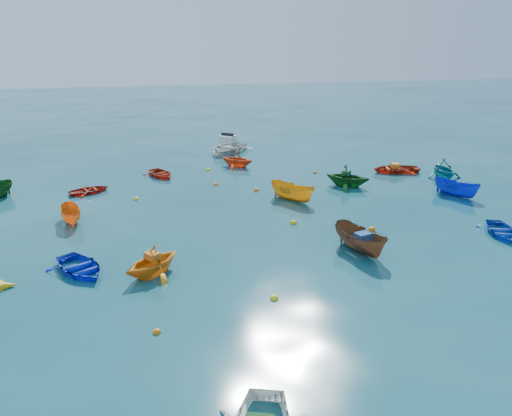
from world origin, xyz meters
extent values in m
plane|color=#093C45|center=(0.00, 0.00, 0.00)|extent=(160.00, 160.00, 0.00)
imported|color=#0F25C7|center=(-8.79, -0.38, 0.00)|extent=(3.46, 3.74, 0.63)
imported|color=brown|center=(3.71, -0.84, 0.00)|extent=(2.13, 3.56, 1.29)
imported|color=#0E3EB9|center=(11.53, -0.33, 0.00)|extent=(2.82, 3.29, 0.58)
imported|color=orange|center=(-5.76, -1.26, 0.00)|extent=(3.51, 3.46, 1.40)
imported|color=orange|center=(2.70, 7.07, 0.00)|extent=(2.85, 3.29, 1.24)
imported|color=teal|center=(14.47, 9.80, 0.00)|extent=(2.56, 2.92, 1.46)
imported|color=#AD1E0E|center=(-9.55, 11.20, 0.00)|extent=(3.01, 2.65, 0.52)
imported|color=orange|center=(-9.91, 5.89, 0.00)|extent=(1.55, 2.78, 1.02)
imported|color=#124F17|center=(7.07, 9.19, 0.00)|extent=(3.78, 3.69, 1.51)
imported|color=#B62A0F|center=(11.88, 11.80, 0.00)|extent=(3.65, 2.84, 0.70)
imported|color=#0F27BC|center=(12.94, 5.83, 0.00)|extent=(2.44, 3.09, 1.13)
imported|color=#AC230E|center=(-5.00, 14.19, 0.00)|extent=(2.86, 3.26, 0.56)
imported|color=#DA4614|center=(0.79, 15.79, 0.00)|extent=(3.42, 3.37, 1.36)
imported|color=silver|center=(0.85, 20.70, 0.00)|extent=(5.56, 5.79, 1.58)
cube|color=#194390|center=(3.75, -0.98, 0.81)|extent=(0.79, 0.67, 0.33)
cube|color=orange|center=(-5.73, -1.23, 0.84)|extent=(0.71, 0.73, 0.28)
cube|color=#10431E|center=(6.99, 9.25, 0.91)|extent=(0.77, 0.80, 0.31)
cube|color=orange|center=(11.78, 11.81, 0.50)|extent=(0.56, 0.69, 0.30)
sphere|color=orange|center=(-5.69, -5.70, 0.00)|extent=(0.29, 0.29, 0.29)
sphere|color=yellow|center=(-1.25, -4.31, 0.00)|extent=(0.34, 0.34, 0.34)
sphere|color=orange|center=(5.37, 1.52, 0.00)|extent=(0.37, 0.37, 0.37)
sphere|color=yellow|center=(-6.60, 9.15, 0.00)|extent=(0.33, 0.33, 0.33)
sphere|color=orange|center=(-1.44, 11.20, 0.00)|extent=(0.32, 0.32, 0.32)
sphere|color=gold|center=(1.69, 3.26, 0.00)|extent=(0.39, 0.39, 0.39)
sphere|color=#D1590B|center=(6.00, 12.75, 0.00)|extent=(0.30, 0.30, 0.30)
sphere|color=yellow|center=(-1.51, 15.03, 0.00)|extent=(0.34, 0.34, 0.34)
sphere|color=#E0600C|center=(0.94, 9.38, 0.00)|extent=(0.33, 0.33, 0.33)
sphere|color=yellow|center=(15.84, 12.70, 0.00)|extent=(0.37, 0.37, 0.37)
camera|label=1|loc=(-5.39, -20.63, 9.59)|focal=35.00mm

